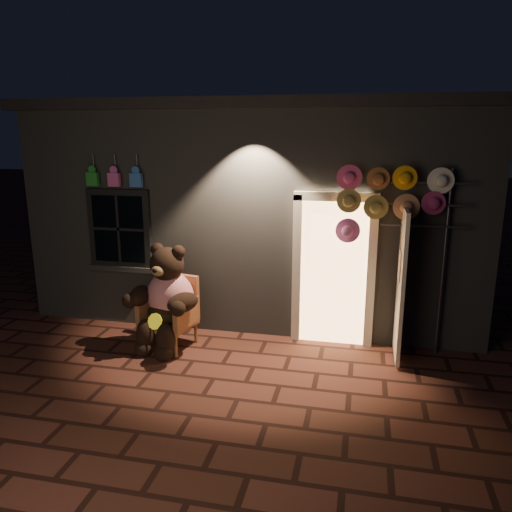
% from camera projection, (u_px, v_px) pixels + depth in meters
% --- Properties ---
extents(ground, '(60.00, 60.00, 0.00)m').
position_uv_depth(ground, '(213.00, 379.00, 6.21)').
color(ground, '#552A20').
rests_on(ground, ground).
extents(shop_building, '(7.30, 5.95, 3.51)m').
position_uv_depth(shop_building, '(273.00, 199.00, 9.57)').
color(shop_building, slate).
rests_on(shop_building, ground).
extents(wicker_armchair, '(0.80, 0.75, 1.00)m').
position_uv_depth(wicker_armchair, '(172.00, 311.00, 7.11)').
color(wicker_armchair, olive).
rests_on(wicker_armchair, ground).
extents(teddy_bear, '(1.09, 0.95, 1.53)m').
position_uv_depth(teddy_bear, '(166.00, 299.00, 6.94)').
color(teddy_bear, red).
rests_on(teddy_bear, ground).
extents(hat_rack, '(1.74, 0.22, 2.56)m').
position_uv_depth(hat_rack, '(390.00, 199.00, 6.48)').
color(hat_rack, '#59595E').
rests_on(hat_rack, ground).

